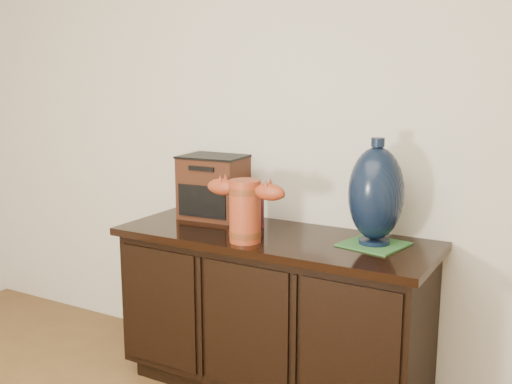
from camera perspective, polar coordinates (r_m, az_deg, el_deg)
The scene contains 6 objects.
sideboard at distance 2.83m, azimuth 1.63°, elevation -11.29°, with size 1.46×0.56×0.75m.
terracotta_vessel at distance 2.57m, azimuth -1.04°, elevation -1.46°, with size 0.38×0.14×0.27m.
tv_radio at distance 3.02m, azimuth -4.01°, elevation 0.51°, with size 0.33×0.28×0.32m.
green_mat at distance 2.60m, azimuth 11.17°, elevation -4.90°, with size 0.24×0.24×0.01m, color #2C622C.
lamp_base at distance 2.55m, azimuth 11.35°, elevation -0.19°, with size 0.27×0.27×0.45m.
spray_can at distance 2.82m, azimuth 0.13°, elevation -1.57°, with size 0.06×0.06×0.19m.
Camera 1 is at (1.22, -0.09, 1.47)m, focal length 42.00 mm.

